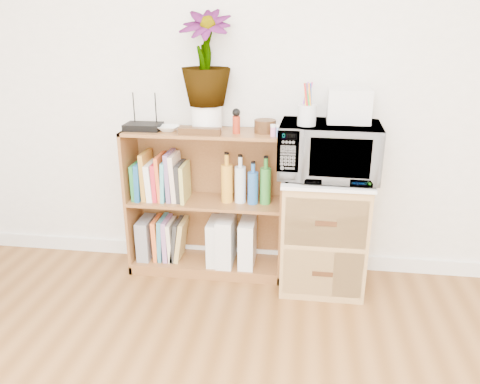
# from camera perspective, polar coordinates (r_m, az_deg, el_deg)

# --- Properties ---
(skirting_board) EXTENTS (4.00, 0.02, 0.10)m
(skirting_board) POSITION_cam_1_polar(r_m,az_deg,el_deg) (3.27, 2.59, -7.77)
(skirting_board) COLOR white
(skirting_board) RESTS_ON ground
(bookshelf) EXTENTS (1.00, 0.30, 0.95)m
(bookshelf) POSITION_cam_1_polar(r_m,az_deg,el_deg) (3.02, -4.17, -1.40)
(bookshelf) COLOR brown
(bookshelf) RESTS_ON ground
(wicker_unit) EXTENTS (0.50, 0.45, 0.70)m
(wicker_unit) POSITION_cam_1_polar(r_m,az_deg,el_deg) (2.94, 10.09, -4.92)
(wicker_unit) COLOR #9E7542
(wicker_unit) RESTS_ON ground
(microwave) EXTENTS (0.58, 0.40, 0.31)m
(microwave) POSITION_cam_1_polar(r_m,az_deg,el_deg) (2.75, 10.76, 4.99)
(microwave) COLOR silver
(microwave) RESTS_ON wicker_unit
(pen_cup) EXTENTS (0.10, 0.10, 0.11)m
(pen_cup) POSITION_cam_1_polar(r_m,az_deg,el_deg) (2.64, 8.14, 9.26)
(pen_cup) COLOR silver
(pen_cup) RESTS_ON microwave
(small_appliance) EXTENTS (0.24, 0.20, 0.19)m
(small_appliance) POSITION_cam_1_polar(r_m,az_deg,el_deg) (2.76, 13.12, 10.23)
(small_appliance) COLOR silver
(small_appliance) RESTS_ON microwave
(router) EXTENTS (0.22, 0.15, 0.04)m
(router) POSITION_cam_1_polar(r_m,az_deg,el_deg) (2.96, -11.71, 7.82)
(router) COLOR black
(router) RESTS_ON bookshelf
(white_bowl) EXTENTS (0.13, 0.13, 0.03)m
(white_bowl) POSITION_cam_1_polar(r_m,az_deg,el_deg) (2.90, -8.71, 7.68)
(white_bowl) COLOR silver
(white_bowl) RESTS_ON bookshelf
(plant_pot) EXTENTS (0.18, 0.18, 0.15)m
(plant_pot) POSITION_cam_1_polar(r_m,az_deg,el_deg) (2.88, -4.06, 9.01)
(plant_pot) COLOR white
(plant_pot) RESTS_ON bookshelf
(potted_plant) EXTENTS (0.30, 0.30, 0.54)m
(potted_plant) POSITION_cam_1_polar(r_m,az_deg,el_deg) (2.83, -4.24, 15.94)
(potted_plant) COLOR #317C39
(potted_plant) RESTS_ON plant_pot
(trinket_box) EXTENTS (0.25, 0.06, 0.04)m
(trinket_box) POSITION_cam_1_polar(r_m,az_deg,el_deg) (2.78, -4.93, 7.39)
(trinket_box) COLOR #35200E
(trinket_box) RESTS_ON bookshelf
(kokeshi_doll) EXTENTS (0.05, 0.05, 0.10)m
(kokeshi_doll) POSITION_cam_1_polar(r_m,az_deg,el_deg) (2.79, -0.45, 8.19)
(kokeshi_doll) COLOR #9C2813
(kokeshi_doll) RESTS_ON bookshelf
(wooden_bowl) EXTENTS (0.13, 0.13, 0.08)m
(wooden_bowl) POSITION_cam_1_polar(r_m,az_deg,el_deg) (2.82, 3.07, 8.02)
(wooden_bowl) COLOR #34200E
(wooden_bowl) RESTS_ON bookshelf
(paint_jars) EXTENTS (0.11, 0.04, 0.06)m
(paint_jars) POSITION_cam_1_polar(r_m,az_deg,el_deg) (2.72, 4.75, 7.33)
(paint_jars) COLOR pink
(paint_jars) RESTS_ON bookshelf
(file_box) EXTENTS (0.08, 0.22, 0.27)m
(file_box) POSITION_cam_1_polar(r_m,az_deg,el_deg) (3.23, -11.33, -5.46)
(file_box) COLOR gray
(file_box) RESTS_ON bookshelf
(magazine_holder_left) EXTENTS (0.09, 0.24, 0.30)m
(magazine_holder_left) POSITION_cam_1_polar(r_m,az_deg,el_deg) (3.10, -2.94, -5.97)
(magazine_holder_left) COLOR silver
(magazine_holder_left) RESTS_ON bookshelf
(magazine_holder_mid) EXTENTS (0.10, 0.26, 0.32)m
(magazine_holder_mid) POSITION_cam_1_polar(r_m,az_deg,el_deg) (3.08, -1.69, -5.82)
(magazine_holder_mid) COLOR silver
(magazine_holder_mid) RESTS_ON bookshelf
(magazine_holder_right) EXTENTS (0.10, 0.24, 0.31)m
(magazine_holder_right) POSITION_cam_1_polar(r_m,az_deg,el_deg) (3.07, 0.92, -6.12)
(magazine_holder_right) COLOR white
(magazine_holder_right) RESTS_ON bookshelf
(cookbooks) EXTENTS (0.35, 0.20, 0.31)m
(cookbooks) POSITION_cam_1_polar(r_m,az_deg,el_deg) (3.03, -9.53, 1.66)
(cookbooks) COLOR #207B37
(cookbooks) RESTS_ON bookshelf
(liquor_bottles) EXTENTS (0.39, 0.07, 0.31)m
(liquor_bottles) POSITION_cam_1_polar(r_m,az_deg,el_deg) (2.91, 1.43, 1.44)
(liquor_bottles) COLOR gold
(liquor_bottles) RESTS_ON bookshelf
(lower_books) EXTENTS (0.22, 0.19, 0.29)m
(lower_books) POSITION_cam_1_polar(r_m,az_deg,el_deg) (3.18, -8.58, -5.62)
(lower_books) COLOR orange
(lower_books) RESTS_ON bookshelf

